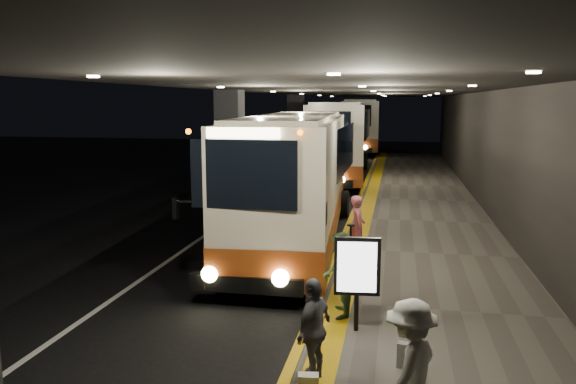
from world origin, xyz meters
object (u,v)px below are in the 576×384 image
(bag_polka, at_px, (408,356))
(stanchion_post, at_px, (350,250))
(coach_main, at_px, (296,183))
(passenger_boarding, at_px, (358,226))
(passenger_waiting_grey, at_px, (314,329))
(info_sign, at_px, (357,268))
(passenger_waiting_white, at_px, (410,368))
(coach_second, at_px, (339,143))
(coach_third, at_px, (360,127))
(passenger_waiting_green, at_px, (339,275))

(bag_polka, distance_m, stanchion_post, 4.62)
(coach_main, distance_m, passenger_boarding, 2.74)
(passenger_waiting_grey, xyz_separation_m, info_sign, (0.46, 1.84, 0.36))
(passenger_waiting_white, bearing_deg, coach_second, -147.61)
(bag_polka, bearing_deg, passenger_waiting_grey, -155.18)
(coach_second, bearing_deg, passenger_waiting_grey, -88.57)
(coach_second, distance_m, info_sign, 20.65)
(passenger_boarding, height_order, passenger_waiting_white, passenger_waiting_white)
(bag_polka, xyz_separation_m, info_sign, (-0.85, 1.23, 0.91))
(coach_main, distance_m, passenger_waiting_grey, 8.59)
(passenger_waiting_white, height_order, bag_polka, passenger_waiting_white)
(coach_second, bearing_deg, passenger_waiting_white, -85.70)
(coach_main, distance_m, bag_polka, 8.46)
(passenger_waiting_white, distance_m, passenger_waiting_grey, 1.68)
(coach_third, height_order, info_sign, coach_third)
(coach_second, height_order, passenger_waiting_green, coach_second)
(coach_second, relative_size, info_sign, 7.66)
(coach_third, bearing_deg, passenger_waiting_grey, -90.41)
(stanchion_post, bearing_deg, passenger_waiting_grey, -90.99)
(passenger_waiting_white, relative_size, passenger_waiting_grey, 1.11)
(info_sign, bearing_deg, passenger_waiting_grey, -109.38)
(passenger_waiting_grey, height_order, info_sign, info_sign)
(passenger_waiting_green, bearing_deg, coach_second, -178.68)
(info_sign, height_order, stanchion_post, info_sign)
(coach_main, xyz_separation_m, stanchion_post, (1.84, -3.33, -0.99))
(passenger_waiting_white, bearing_deg, passenger_waiting_grey, -105.73)
(info_sign, xyz_separation_m, stanchion_post, (-0.37, 3.21, -0.53))
(passenger_boarding, height_order, passenger_waiting_green, same)
(coach_third, distance_m, passenger_boarding, 33.08)
(passenger_waiting_green, height_order, passenger_waiting_grey, passenger_waiting_green)
(coach_second, relative_size, passenger_waiting_white, 7.62)
(coach_main, bearing_deg, coach_second, 87.22)
(coach_main, relative_size, passenger_waiting_green, 7.39)
(bag_polka, bearing_deg, passenger_waiting_green, 123.45)
(coach_main, bearing_deg, info_sign, -75.06)
(coach_third, xyz_separation_m, passenger_waiting_white, (3.29, -40.62, -0.99))
(coach_second, distance_m, coach_third, 17.21)
(coach_main, height_order, info_sign, coach_main)
(coach_second, height_order, passenger_waiting_white, coach_second)
(passenger_boarding, height_order, info_sign, info_sign)
(coach_second, bearing_deg, info_sign, -86.85)
(passenger_waiting_white, distance_m, stanchion_post, 6.25)
(passenger_boarding, bearing_deg, passenger_waiting_grey, 170.81)
(passenger_boarding, bearing_deg, bag_polka, -176.86)
(coach_main, bearing_deg, coach_third, 86.71)
(coach_second, xyz_separation_m, stanchion_post, (2.08, -17.29, -1.15))
(passenger_waiting_grey, relative_size, info_sign, 0.91)
(bag_polka, bearing_deg, coach_third, 94.86)
(passenger_waiting_green, bearing_deg, stanchion_post, 175.67)
(coach_third, distance_m, passenger_waiting_white, 40.77)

